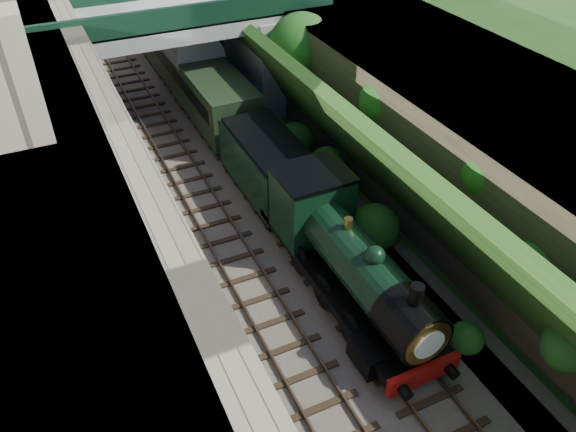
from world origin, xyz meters
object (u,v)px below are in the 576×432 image
object	(u,v)px
locomotive	(348,259)
tender	(269,169)
road_bridge	(191,46)
tree	(302,48)

from	to	relation	value
locomotive	tender	world-z (taller)	locomotive
road_bridge	tender	xyz separation A→B (m)	(0.26, -10.45, -2.46)
tree	tender	bearing A→B (deg)	-127.78
tender	locomotive	bearing A→B (deg)	-90.00
tender	tree	bearing A→B (deg)	52.22
locomotive	tender	distance (m)	7.37
tree	tender	distance (m)	8.27
tender	road_bridge	bearing A→B (deg)	91.40
road_bridge	tree	xyz separation A→B (m)	(4.97, -4.37, 0.57)
tree	locomotive	size ratio (longest dim) A/B	0.65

